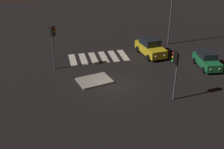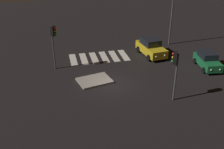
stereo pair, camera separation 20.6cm
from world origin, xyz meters
TOP-DOWN VIEW (x-y plane):
  - ground_plane at (0.00, 0.00)m, footprint 80.00×80.00m
  - traffic_island at (1.46, -0.91)m, footprint 3.41×2.85m
  - car_yellow at (-5.85, -5.75)m, footprint 2.47×4.55m
  - car_green at (-10.29, -1.31)m, footprint 2.14×3.92m
  - traffic_light_east at (4.76, -4.46)m, footprint 0.53×0.54m
  - traffic_light_west at (-4.18, 3.62)m, footprint 0.53×0.54m
  - crosswalk_near at (-0.00, -6.37)m, footprint 6.45×3.20m

SIDE VIEW (x-z plane):
  - ground_plane at x=0.00m, z-range 0.00..0.00m
  - crosswalk_near at x=0.00m, z-range 0.00..0.02m
  - traffic_island at x=1.46m, z-range 0.00..0.18m
  - car_green at x=-10.29m, z-range -0.01..1.63m
  - car_yellow at x=-5.85m, z-range -0.02..1.90m
  - traffic_light_west at x=-4.18m, z-range 1.08..5.27m
  - traffic_light_east at x=4.76m, z-range 1.16..5.64m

